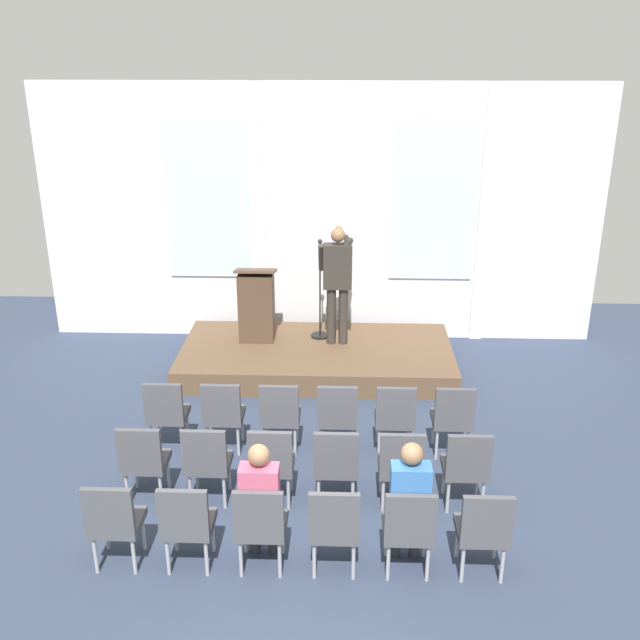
{
  "coord_description": "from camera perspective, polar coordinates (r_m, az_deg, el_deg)",
  "views": [
    {
      "loc": [
        0.41,
        -5.59,
        4.69
      ],
      "look_at": [
        0.09,
        3.24,
        1.23
      ],
      "focal_mm": 40.85,
      "sensor_mm": 36.0,
      "label": 1
    }
  ],
  "objects": [
    {
      "name": "ground_plane",
      "position": [
        7.31,
        -1.71,
        -18.58
      ],
      "size": [
        14.86,
        14.86,
        0.0
      ],
      "primitive_type": "plane",
      "color": "#2D384C"
    },
    {
      "name": "rear_partition",
      "position": [
        11.61,
        0.12,
        8.23
      ],
      "size": [
        8.86,
        0.14,
        4.07
      ],
      "color": "silver",
      "rests_on": "ground"
    },
    {
      "name": "stage_platform",
      "position": [
        10.98,
        -0.25,
        -2.94
      ],
      "size": [
        4.05,
        2.01,
        0.34
      ],
      "primitive_type": "cube",
      "color": "brown",
      "rests_on": "ground"
    },
    {
      "name": "speaker",
      "position": [
        10.71,
        1.38,
        3.37
      ],
      "size": [
        0.51,
        0.69,
        1.78
      ],
      "color": "#332D28",
      "rests_on": "stage_platform"
    },
    {
      "name": "mic_stand",
      "position": [
        11.16,
        0.0,
        0.3
      ],
      "size": [
        0.28,
        0.28,
        1.55
      ],
      "color": "black",
      "rests_on": "stage_platform"
    },
    {
      "name": "lectern",
      "position": [
        11.04,
        -5.0,
        1.17
      ],
      "size": [
        0.6,
        0.48,
        1.16
      ],
      "color": "#4C3828",
      "rests_on": "stage_platform"
    },
    {
      "name": "chair_r0_c0",
      "position": [
        8.9,
        -11.95,
        -6.96
      ],
      "size": [
        0.46,
        0.44,
        0.94
      ],
      "color": "#99999E",
      "rests_on": "ground"
    },
    {
      "name": "chair_r0_c1",
      "position": [
        8.77,
        -7.61,
        -7.13
      ],
      "size": [
        0.46,
        0.44,
        0.94
      ],
      "color": "#99999E",
      "rests_on": "ground"
    },
    {
      "name": "chair_r0_c2",
      "position": [
        8.68,
        -3.15,
        -7.26
      ],
      "size": [
        0.46,
        0.44,
        0.94
      ],
      "color": "#99999E",
      "rests_on": "ground"
    },
    {
      "name": "chair_r0_c3",
      "position": [
        8.65,
        1.36,
        -7.34
      ],
      "size": [
        0.46,
        0.44,
        0.94
      ],
      "color": "#99999E",
      "rests_on": "ground"
    },
    {
      "name": "chair_r0_c4",
      "position": [
        8.67,
        5.89,
        -7.39
      ],
      "size": [
        0.46,
        0.44,
        0.94
      ],
      "color": "#99999E",
      "rests_on": "ground"
    },
    {
      "name": "chair_r0_c5",
      "position": [
        8.74,
        10.36,
        -7.38
      ],
      "size": [
        0.46,
        0.44,
        0.94
      ],
      "color": "#99999E",
      "rests_on": "ground"
    },
    {
      "name": "chair_r1_c0",
      "position": [
        8.03,
        -13.67,
        -10.47
      ],
      "size": [
        0.46,
        0.44,
        0.94
      ],
      "color": "#99999E",
      "rests_on": "ground"
    },
    {
      "name": "chair_r1_c1",
      "position": [
        7.88,
        -8.83,
        -10.74
      ],
      "size": [
        0.46,
        0.44,
        0.94
      ],
      "color": "#99999E",
      "rests_on": "ground"
    },
    {
      "name": "chair_r1_c2",
      "position": [
        7.79,
        -3.83,
        -10.93
      ],
      "size": [
        0.46,
        0.44,
        0.94
      ],
      "color": "#99999E",
      "rests_on": "ground"
    },
    {
      "name": "chair_r1_c3",
      "position": [
        7.75,
        1.26,
        -11.05
      ],
      "size": [
        0.46,
        0.44,
        0.94
      ],
      "color": "#99999E",
      "rests_on": "ground"
    },
    {
      "name": "chair_r1_c4",
      "position": [
        7.78,
        6.36,
        -11.08
      ],
      "size": [
        0.46,
        0.44,
        0.94
      ],
      "color": "#99999E",
      "rests_on": "ground"
    },
    {
      "name": "chair_r1_c5",
      "position": [
        7.86,
        11.39,
        -11.03
      ],
      "size": [
        0.46,
        0.44,
        0.94
      ],
      "color": "#99999E",
      "rests_on": "ground"
    },
    {
      "name": "chair_r2_c0",
      "position": [
        7.21,
        -15.85,
        -14.78
      ],
      "size": [
        0.46,
        0.44,
        0.94
      ],
      "color": "#99999E",
      "rests_on": "ground"
    },
    {
      "name": "chair_r2_c1",
      "position": [
        7.04,
        -10.4,
        -15.22
      ],
      "size": [
        0.46,
        0.44,
        0.94
      ],
      "color": "#99999E",
      "rests_on": "ground"
    },
    {
      "name": "chair_r2_c2",
      "position": [
        6.93,
        -4.71,
        -15.53
      ],
      "size": [
        0.46,
        0.44,
        0.94
      ],
      "color": "#99999E",
      "rests_on": "ground"
    },
    {
      "name": "audience_r2_c2",
      "position": [
        6.88,
        -4.68,
        -13.8
      ],
      "size": [
        0.36,
        0.39,
        1.32
      ],
      "color": "#2D2D33",
      "rests_on": "ground"
    },
    {
      "name": "chair_r2_c3",
      "position": [
        6.89,
        1.12,
        -15.7
      ],
      "size": [
        0.46,
        0.44,
        0.94
      ],
      "color": "#99999E",
      "rests_on": "ground"
    },
    {
      "name": "chair_r2_c4",
      "position": [
        6.92,
        6.96,
        -15.71
      ],
      "size": [
        0.46,
        0.44,
        0.94
      ],
      "color": "#99999E",
      "rests_on": "ground"
    },
    {
      "name": "audience_r2_c4",
      "position": [
        6.85,
        6.99,
        -13.85
      ],
      "size": [
        0.36,
        0.39,
        1.36
      ],
      "color": "#2D2D33",
      "rests_on": "ground"
    },
    {
      "name": "chair_r2_c5",
      "position": [
        7.01,
        12.7,
        -15.58
      ],
      "size": [
        0.46,
        0.44,
        0.94
      ],
      "color": "#99999E",
      "rests_on": "ground"
    }
  ]
}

